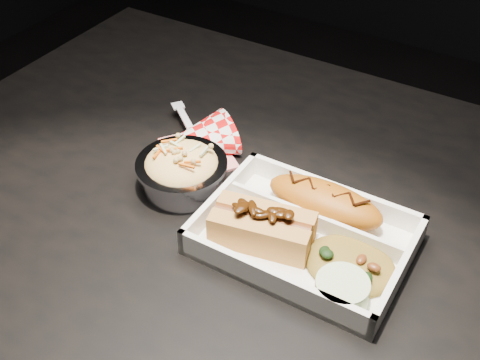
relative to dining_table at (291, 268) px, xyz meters
name	(u,v)px	position (x,y,z in m)	size (l,w,h in m)	color
dining_table	(291,268)	(0.00, 0.00, 0.00)	(1.20, 0.80, 0.75)	black
food_tray	(304,239)	(0.03, -0.03, 0.10)	(0.25, 0.18, 0.04)	white
fried_pastry	(325,201)	(0.03, 0.02, 0.12)	(0.16, 0.06, 0.04)	#A65810
hotdog	(262,226)	(-0.02, -0.06, 0.12)	(0.13, 0.08, 0.06)	#C28642
fried_rice_mound	(351,258)	(0.09, -0.04, 0.11)	(0.11, 0.09, 0.03)	olive
cupcake_liner	(342,291)	(0.10, -0.09, 0.11)	(0.06, 0.06, 0.03)	beige
foil_coleslaw_cup	(182,169)	(-0.16, -0.02, 0.12)	(0.12, 0.12, 0.07)	silver
napkin_fork	(195,139)	(-0.20, 0.06, 0.11)	(0.16, 0.15, 0.10)	red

